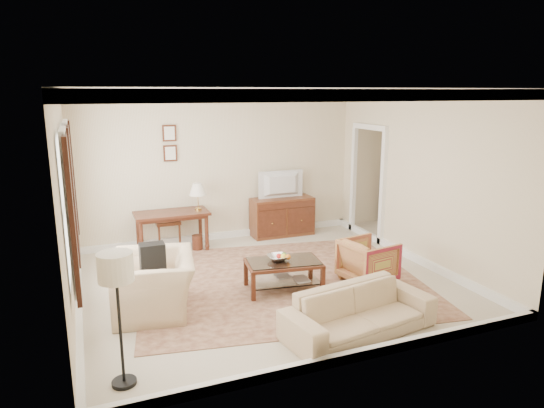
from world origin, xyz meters
TOP-DOWN VIEW (x-y plane):
  - room_shell at (0.00, 0.00)m, footprint 5.51×5.01m
  - annex_bedroom at (4.49, 1.15)m, footprint 3.00×2.70m
  - window_front at (-2.70, -0.70)m, footprint 0.12×1.56m
  - window_rear at (-2.70, 0.90)m, footprint 0.12×1.56m
  - doorway at (2.71, 1.50)m, footprint 0.10×1.12m
  - rug at (0.20, -0.07)m, footprint 4.73×4.24m
  - writing_desk at (-1.07, 2.07)m, footprint 1.33×0.66m
  - desk_chair at (-1.10, 2.42)m, footprint 0.46×0.46m
  - desk_lamp at (-0.57, 2.07)m, footprint 0.32×0.32m
  - framed_prints at (-0.97, 2.47)m, footprint 0.25×0.04m
  - sideboard at (1.19, 2.23)m, footprint 1.26×0.48m
  - tv at (1.19, 2.21)m, footprint 0.90×0.52m
  - coffee_table at (0.11, -0.39)m, footprint 1.16×0.78m
  - fruit_bowl at (0.04, -0.34)m, footprint 0.42×0.42m
  - book_a at (0.03, -0.25)m, footprint 0.28×0.06m
  - book_b at (0.24, -0.48)m, footprint 0.28×0.05m
  - striped_armchair at (1.44, -0.56)m, footprint 0.78×0.82m
  - club_armchair at (-1.75, -0.41)m, footprint 0.95×1.29m
  - backpack at (-1.76, -0.41)m, footprint 0.33×0.38m
  - sofa at (0.44, -1.93)m, footprint 1.97×0.85m
  - floor_lamp at (-2.31, -1.98)m, footprint 0.34×0.34m

SIDE VIEW (x-z plane):
  - rug at x=0.20m, z-range 0.00..0.01m
  - book_b at x=0.24m, z-range -0.01..0.36m
  - book_a at x=0.03m, z-range -0.01..0.37m
  - annex_bedroom at x=4.49m, z-range -1.11..1.79m
  - coffee_table at x=0.11m, z-range 0.12..0.58m
  - striped_armchair at x=1.44m, z-range 0.00..0.74m
  - sofa at x=0.44m, z-range 0.00..0.74m
  - sideboard at x=1.19m, z-range 0.00..0.77m
  - fruit_bowl at x=0.04m, z-range 0.46..0.56m
  - club_armchair at x=-1.75m, z-range 0.00..1.03m
  - desk_chair at x=-1.10m, z-range 0.00..1.05m
  - writing_desk at x=-1.07m, z-range 0.25..0.98m
  - backpack at x=-1.76m, z-range 0.57..0.97m
  - desk_lamp at x=-0.57m, z-range 0.73..1.23m
  - doorway at x=2.71m, z-range -0.05..2.20m
  - floor_lamp at x=-2.31m, z-range 0.45..1.84m
  - tv at x=1.19m, z-range 1.17..1.28m
  - window_front at x=-2.70m, z-range 0.65..2.45m
  - window_rear at x=-2.70m, z-range 0.65..2.45m
  - framed_prints at x=-0.97m, z-range 1.60..2.28m
  - room_shell at x=0.00m, z-range 1.02..3.93m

